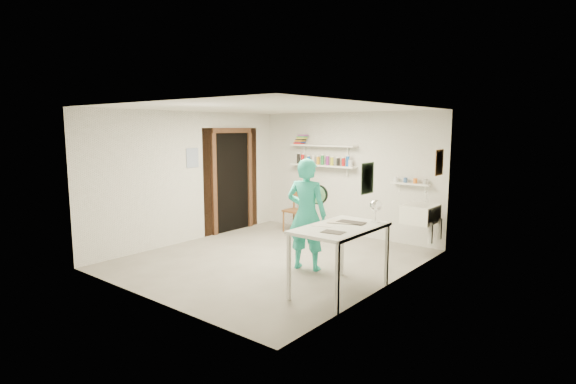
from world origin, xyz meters
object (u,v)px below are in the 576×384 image
Objects in this scene: belfast_sink at (420,214)px; desk_lamp at (376,206)px; work_table at (340,260)px; wooden_chair at (295,211)px; man at (307,214)px; wall_clock at (318,195)px.

desk_lamp reaches higher than belfast_sink.
work_table is 0.86m from desk_lamp.
wooden_chair is 3.38m from desk_lamp.
belfast_sink is 2.67m from wooden_chair.
work_table is at bearing -39.98° from wooden_chair.
belfast_sink is 0.36× the size of man.
work_table is (-0.11, -2.28, -0.27)m from belfast_sink.
wall_clock is 1.09m from desk_lamp.
belfast_sink is 0.46× the size of work_table.
man is 2.48m from wooden_chair.
desk_lamp reaches higher than wooden_chair.
work_table is at bearing -55.92° from wall_clock.
work_table reaches higher than belfast_sink.
wooden_chair and work_table have the same top height.
work_table is (0.86, -0.73, -0.68)m from wall_clock.
belfast_sink is 2.01× the size of wall_clock.
work_table is at bearing -92.76° from belfast_sink.
belfast_sink is 2.04m from man.
desk_lamp is at bearing 67.58° from work_table.
desk_lamp is at bearing 164.60° from man.
wooden_chair is at bearing 137.42° from work_table.
desk_lamp is (0.21, 0.52, 0.65)m from work_table.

